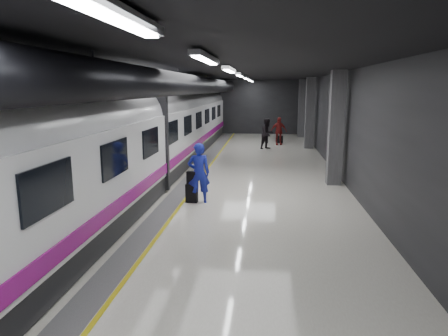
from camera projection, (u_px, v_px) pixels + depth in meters
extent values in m
plane|color=white|center=(215.00, 193.00, 14.70)|extent=(40.00, 40.00, 0.00)
cube|color=black|center=(215.00, 68.00, 13.81)|extent=(10.00, 40.00, 0.02)
cube|color=#28282B|center=(245.00, 107.00, 33.75)|extent=(10.00, 0.02, 4.50)
cube|color=#28282B|center=(81.00, 131.00, 14.78)|extent=(0.02, 40.00, 4.50)
cube|color=#28282B|center=(359.00, 134.00, 13.73)|extent=(0.02, 40.00, 4.50)
cube|color=slate|center=(179.00, 192.00, 14.83)|extent=(0.65, 39.80, 0.01)
cube|color=yellow|center=(190.00, 193.00, 14.79)|extent=(0.10, 39.80, 0.01)
cylinder|color=black|center=(178.00, 84.00, 14.06)|extent=(0.80, 38.00, 0.80)
cube|color=silver|center=(107.00, 9.00, 3.04)|extent=(0.22, 2.60, 0.10)
cube|color=silver|center=(206.00, 58.00, 7.92)|extent=(0.22, 2.60, 0.10)
cube|color=silver|center=(229.00, 69.00, 12.79)|extent=(0.22, 2.60, 0.10)
cube|color=silver|center=(240.00, 75.00, 17.67)|extent=(0.22, 2.60, 0.10)
cube|color=silver|center=(246.00, 78.00, 22.54)|extent=(0.22, 2.60, 0.10)
cube|color=silver|center=(250.00, 80.00, 27.42)|extent=(0.22, 2.60, 0.10)
cube|color=silver|center=(252.00, 81.00, 31.32)|extent=(0.22, 2.60, 0.10)
cube|color=#515154|center=(336.00, 128.00, 15.73)|extent=(0.55, 0.55, 4.50)
cube|color=#515154|center=(310.00, 113.00, 25.48)|extent=(0.55, 0.55, 4.50)
cube|color=#515154|center=(302.00, 108.00, 31.33)|extent=(0.55, 0.55, 4.50)
cube|color=black|center=(130.00, 182.00, 14.97)|extent=(2.80, 38.00, 0.60)
cube|color=white|center=(128.00, 145.00, 14.69)|extent=(2.90, 38.00, 2.20)
cylinder|color=white|center=(127.00, 119.00, 14.50)|extent=(2.80, 38.00, 2.80)
cube|color=#8A0C75|center=(167.00, 167.00, 14.69)|extent=(0.04, 38.00, 0.35)
cube|color=black|center=(127.00, 138.00, 14.64)|extent=(3.05, 0.25, 3.80)
cube|color=black|center=(48.00, 189.00, 6.66)|extent=(0.05, 1.60, 0.85)
cube|color=black|center=(115.00, 158.00, 9.58)|extent=(0.05, 1.60, 0.85)
cube|color=black|center=(151.00, 142.00, 12.51)|extent=(0.05, 1.60, 0.85)
cube|color=black|center=(173.00, 132.00, 15.43)|extent=(0.05, 1.60, 0.85)
cube|color=black|center=(188.00, 125.00, 18.36)|extent=(0.05, 1.60, 0.85)
cube|color=black|center=(199.00, 120.00, 21.28)|extent=(0.05, 1.60, 0.85)
cube|color=black|center=(207.00, 116.00, 24.21)|extent=(0.05, 1.60, 0.85)
cube|color=black|center=(214.00, 113.00, 27.13)|extent=(0.05, 1.60, 0.85)
cube|color=black|center=(219.00, 111.00, 30.06)|extent=(0.05, 1.60, 0.85)
imported|color=#1D18B7|center=(199.00, 173.00, 13.34)|extent=(0.84, 0.65, 2.04)
cube|color=black|center=(192.00, 193.00, 13.51)|extent=(0.41, 0.27, 0.64)
cube|color=black|center=(192.00, 178.00, 13.39)|extent=(0.36, 0.24, 0.43)
imported|color=black|center=(267.00, 134.00, 25.31)|extent=(1.19, 1.18, 1.94)
imported|color=maroon|center=(279.00, 131.00, 27.21)|extent=(1.18, 0.69, 1.89)
cube|color=black|center=(280.00, 139.00, 28.23)|extent=(0.40, 0.32, 0.52)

